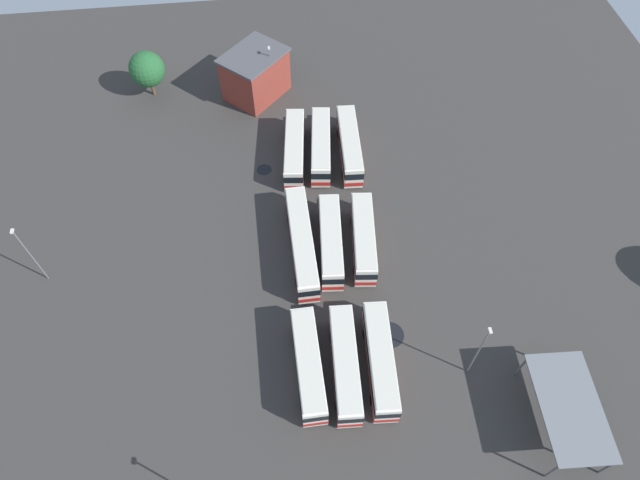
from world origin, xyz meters
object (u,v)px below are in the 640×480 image
(bus_row0_slot0, at_px, (380,360))
(bus_row0_slot1, at_px, (345,364))
(bus_row0_slot2, at_px, (308,365))
(depot_building, at_px, (255,75))
(tree_west_edge, at_px, (147,69))
(lamp_post_by_building, at_px, (271,70))
(lamp_post_mid_lot, at_px, (479,350))
(bus_row1_slot1, at_px, (331,241))
(lamp_post_far_corner, at_px, (29,254))
(bus_row1_slot2, at_px, (302,243))
(bus_row2_slot0, at_px, (349,145))
(bus_row2_slot2, at_px, (294,149))
(bus_row2_slot1, at_px, (321,146))
(bus_row1_slot0, at_px, (363,238))
(maintenance_shelter, at_px, (570,407))

(bus_row0_slot0, height_order, bus_row0_slot1, same)
(bus_row0_slot2, bearing_deg, depot_building, 3.78)
(bus_row0_slot0, relative_size, tree_west_edge, 1.69)
(lamp_post_by_building, bearing_deg, lamp_post_mid_lot, -159.61)
(bus_row0_slot2, bearing_deg, bus_row1_slot1, -15.87)
(bus_row0_slot1, xyz_separation_m, lamp_post_far_corner, (15.09, 31.95, 3.10))
(bus_row0_slot0, bearing_deg, bus_row1_slot2, 22.66)
(lamp_post_mid_lot, bearing_deg, bus_row0_slot0, 80.60)
(bus_row1_slot2, xyz_separation_m, bus_row2_slot0, (14.89, -7.81, -0.00))
(bus_row2_slot0, relative_size, tree_west_edge, 1.77)
(bus_row0_slot1, relative_size, bus_row2_slot2, 0.97)
(lamp_post_by_building, bearing_deg, lamp_post_far_corner, 135.73)
(bus_row0_slot1, xyz_separation_m, lamp_post_by_building, (43.52, 4.23, 2.61))
(bus_row2_slot2, bearing_deg, lamp_post_mid_lot, -155.17)
(bus_row2_slot2, height_order, depot_building, depot_building)
(lamp_post_mid_lot, distance_m, tree_west_edge, 58.40)
(bus_row2_slot1, height_order, depot_building, depot_building)
(bus_row1_slot2, bearing_deg, depot_building, 7.32)
(bus_row0_slot2, bearing_deg, bus_row0_slot1, -95.73)
(bus_row1_slot0, distance_m, bus_row2_slot1, 15.71)
(bus_row1_slot2, bearing_deg, bus_row2_slot1, -14.93)
(depot_building, bearing_deg, bus_row2_slot1, -150.61)
(bus_row1_slot0, height_order, bus_row1_slot2, same)
(bus_row1_slot1, height_order, bus_row2_slot2, same)
(depot_building, height_order, maintenance_shelter, depot_building)
(bus_row0_slot1, height_order, bus_row2_slot1, same)
(bus_row2_slot2, relative_size, lamp_post_mid_lot, 1.29)
(bus_row1_slot1, relative_size, tree_west_edge, 1.69)
(lamp_post_far_corner, bearing_deg, bus_row2_slot0, -67.92)
(bus_row1_slot2, bearing_deg, bus_row1_slot1, -92.93)
(bus_row0_slot2, distance_m, bus_row2_slot2, 30.02)
(bus_row0_slot0, height_order, bus_row2_slot0, same)
(bus_row1_slot1, xyz_separation_m, bus_row2_slot1, (15.36, -0.71, 0.00))
(lamp_post_mid_lot, bearing_deg, bus_row1_slot0, 26.29)
(bus_row0_slot2, xyz_separation_m, bus_row2_slot0, (29.72, -8.64, 0.00))
(bus_row0_slot2, relative_size, bus_row1_slot2, 0.79)
(bus_row0_slot0, height_order, lamp_post_by_building, lamp_post_by_building)
(bus_row2_slot1, bearing_deg, depot_building, 29.39)
(maintenance_shelter, height_order, lamp_post_by_building, lamp_post_by_building)
(maintenance_shelter, distance_m, lamp_post_by_building, 56.21)
(bus_row2_slot2, xyz_separation_m, depot_building, (13.85, 4.29, 1.53))
(bus_row1_slot2, distance_m, tree_west_edge, 36.12)
(bus_row0_slot0, distance_m, bus_row2_slot1, 30.47)
(bus_row0_slot2, relative_size, tree_west_edge, 1.63)
(bus_row2_slot1, height_order, maintenance_shelter, maintenance_shelter)
(lamp_post_far_corner, bearing_deg, maintenance_shelter, -113.59)
(bus_row1_slot0, bearing_deg, tree_west_edge, 40.05)
(bus_row0_slot1, relative_size, bus_row1_slot1, 1.00)
(depot_building, xyz_separation_m, lamp_post_far_corner, (-29.11, 25.43, 1.57))
(lamp_post_far_corner, relative_size, lamp_post_mid_lot, 0.97)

